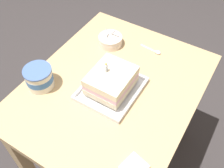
# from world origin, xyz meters

# --- Properties ---
(ground_plane) EXTENTS (8.00, 8.00, 0.00)m
(ground_plane) POSITION_xyz_m (0.00, 0.00, 0.00)
(ground_plane) COLOR #383333
(dining_table) EXTENTS (0.96, 0.77, 0.75)m
(dining_table) POSITION_xyz_m (0.00, 0.00, 0.63)
(dining_table) COLOR tan
(dining_table) RESTS_ON ground_plane
(foil_tray) EXTENTS (0.29, 0.25, 0.02)m
(foil_tray) POSITION_xyz_m (-0.03, -0.01, 0.76)
(foil_tray) COLOR silver
(foil_tray) RESTS_ON dining_table
(birthday_cake) EXTENTS (0.21, 0.18, 0.14)m
(birthday_cake) POSITION_xyz_m (-0.03, -0.01, 0.82)
(birthday_cake) COLOR beige
(birthday_cake) RESTS_ON foil_tray
(bowl_stack) EXTENTS (0.13, 0.13, 0.10)m
(bowl_stack) POSITION_xyz_m (0.25, 0.17, 0.78)
(bowl_stack) COLOR silver
(bowl_stack) RESTS_ON dining_table
(ice_cream_tub) EXTENTS (0.13, 0.13, 0.10)m
(ice_cream_tub) POSITION_xyz_m (-0.17, 0.29, 0.80)
(ice_cream_tub) COLOR silver
(ice_cream_tub) RESTS_ON dining_table
(serving_spoon_near_tray) EXTENTS (0.03, 0.13, 0.01)m
(serving_spoon_near_tray) POSITION_xyz_m (0.32, -0.07, 0.76)
(serving_spoon_near_tray) COLOR silver
(serving_spoon_near_tray) RESTS_ON dining_table
(napkin_pile) EXTENTS (0.10, 0.10, 0.01)m
(napkin_pile) POSITION_xyz_m (-0.30, -0.28, 0.76)
(napkin_pile) COLOR white
(napkin_pile) RESTS_ON dining_table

